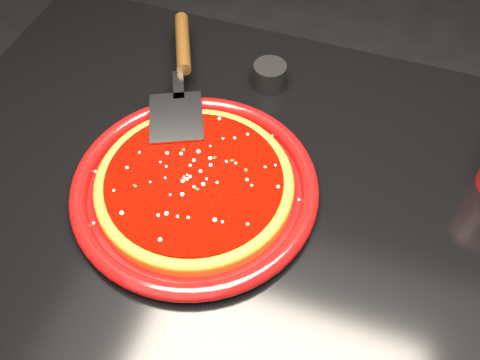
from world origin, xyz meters
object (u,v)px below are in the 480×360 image
pizza_server (181,74)px  ramekin (270,75)px  plate (195,187)px  table (273,318)px

pizza_server → ramekin: bearing=3.9°
pizza_server → ramekin: 0.15m
plate → pizza_server: size_ratio=1.02×
table → plate: bearing=-177.2°
plate → pizza_server: pizza_server is taller
table → plate: plate is taller
table → ramekin: size_ratio=21.07×
table → ramekin: (-0.11, 0.25, 0.40)m
table → plate: size_ratio=3.28×
table → pizza_server: bearing=142.9°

